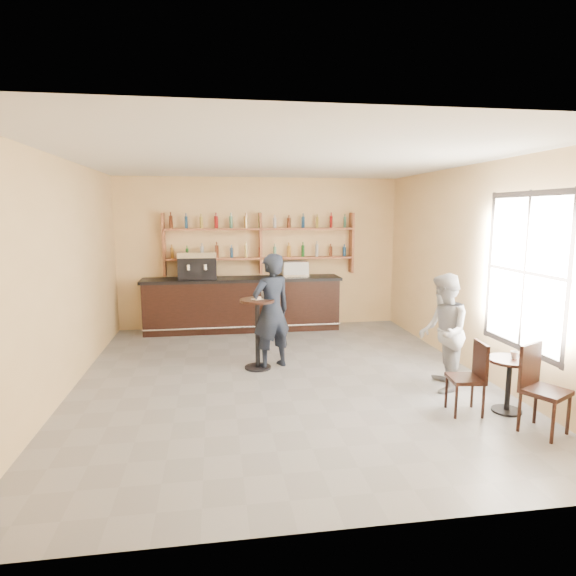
{
  "coord_description": "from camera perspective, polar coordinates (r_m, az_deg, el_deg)",
  "views": [
    {
      "loc": [
        -0.97,
        -6.83,
        2.46
      ],
      "look_at": [
        0.2,
        0.8,
        1.25
      ],
      "focal_mm": 30.0,
      "sensor_mm": 36.0,
      "label": 1
    }
  ],
  "objects": [
    {
      "name": "floor",
      "position": [
        7.33,
        -0.61,
        -10.71
      ],
      "size": [
        7.0,
        7.0,
        0.0
      ],
      "primitive_type": "plane",
      "color": "slate",
      "rests_on": "ground"
    },
    {
      "name": "ceiling",
      "position": [
        6.94,
        -0.66,
        15.02
      ],
      "size": [
        7.0,
        7.0,
        0.0
      ],
      "primitive_type": "plane",
      "rotation": [
        3.14,
        0.0,
        0.0
      ],
      "color": "white",
      "rests_on": "wall_back"
    },
    {
      "name": "wall_back",
      "position": [
        10.41,
        -3.35,
        4.16
      ],
      "size": [
        7.0,
        0.0,
        7.0
      ],
      "primitive_type": "plane",
      "rotation": [
        1.57,
        0.0,
        0.0
      ],
      "color": "#F7CC8C",
      "rests_on": "floor"
    },
    {
      "name": "wall_front",
      "position": [
        3.58,
        7.31,
        -5.11
      ],
      "size": [
        7.0,
        0.0,
        7.0
      ],
      "primitive_type": "plane",
      "rotation": [
        -1.57,
        0.0,
        0.0
      ],
      "color": "#F7CC8C",
      "rests_on": "floor"
    },
    {
      "name": "wall_left",
      "position": [
        7.18,
        -25.07,
        1.18
      ],
      "size": [
        0.0,
        7.0,
        7.0
      ],
      "primitive_type": "plane",
      "rotation": [
        1.57,
        0.0,
        1.57
      ],
      "color": "#F7CC8C",
      "rests_on": "floor"
    },
    {
      "name": "wall_right",
      "position": [
        7.95,
        21.33,
        2.08
      ],
      "size": [
        0.0,
        7.0,
        7.0
      ],
      "primitive_type": "plane",
      "rotation": [
        1.57,
        0.0,
        -1.57
      ],
      "color": "#F7CC8C",
      "rests_on": "floor"
    },
    {
      "name": "window_pane",
      "position": [
        6.93,
        26.26,
        1.68
      ],
      "size": [
        0.0,
        2.0,
        2.0
      ],
      "primitive_type": "plane",
      "rotation": [
        1.57,
        0.0,
        -1.57
      ],
      "color": "white",
      "rests_on": "wall_right"
    },
    {
      "name": "window_frame",
      "position": [
        6.93,
        26.22,
        1.68
      ],
      "size": [
        0.04,
        1.7,
        2.1
      ],
      "primitive_type": null,
      "color": "black",
      "rests_on": "wall_right"
    },
    {
      "name": "shelf_unit",
      "position": [
        10.27,
        -3.29,
        5.27
      ],
      "size": [
        4.0,
        0.26,
        1.4
      ],
      "primitive_type": null,
      "color": "brown",
      "rests_on": "wall_back"
    },
    {
      "name": "liquor_bottles",
      "position": [
        10.26,
        -3.3,
        6.22
      ],
      "size": [
        3.68,
        0.1,
        1.0
      ],
      "primitive_type": null,
      "color": "#8C5919",
      "rests_on": "shelf_unit"
    },
    {
      "name": "bar_counter",
      "position": [
        10.18,
        -5.41,
        -1.9
      ],
      "size": [
        4.13,
        0.8,
        1.12
      ],
      "primitive_type": null,
      "color": "black",
      "rests_on": "floor"
    },
    {
      "name": "espresso_machine",
      "position": [
        10.05,
        -10.7,
        2.66
      ],
      "size": [
        0.78,
        0.5,
        0.55
      ],
      "primitive_type": null,
      "rotation": [
        0.0,
        0.0,
        0.01
      ],
      "color": "black",
      "rests_on": "bar_counter"
    },
    {
      "name": "pastry_case",
      "position": [
        10.19,
        0.8,
        2.26
      ],
      "size": [
        0.6,
        0.51,
        0.33
      ],
      "primitive_type": null,
      "rotation": [
        0.0,
        0.0,
        0.14
      ],
      "color": "silver",
      "rests_on": "bar_counter"
    },
    {
      "name": "pedestal_table",
      "position": [
        7.65,
        -3.63,
        -5.47
      ],
      "size": [
        0.67,
        0.67,
        1.12
      ],
      "primitive_type": null,
      "rotation": [
        0.0,
        0.0,
        -0.27
      ],
      "color": "black",
      "rests_on": "floor"
    },
    {
      "name": "napkin",
      "position": [
        7.53,
        -3.67,
        -1.32
      ],
      "size": [
        0.21,
        0.21,
        0.0
      ],
      "primitive_type": "cube",
      "rotation": [
        0.0,
        0.0,
        0.59
      ],
      "color": "white",
      "rests_on": "pedestal_table"
    },
    {
      "name": "donut",
      "position": [
        7.52,
        -3.59,
        -1.17
      ],
      "size": [
        0.13,
        0.13,
        0.04
      ],
      "primitive_type": "torus",
      "rotation": [
        0.0,
        0.0,
        0.21
      ],
      "color": "#E68E54",
      "rests_on": "napkin"
    },
    {
      "name": "cup_pedestal",
      "position": [
        7.64,
        -2.7,
        -0.79
      ],
      "size": [
        0.16,
        0.16,
        0.11
      ],
      "primitive_type": "imported",
      "rotation": [
        0.0,
        0.0,
        0.22
      ],
      "color": "white",
      "rests_on": "pedestal_table"
    },
    {
      "name": "man_main",
      "position": [
        7.64,
        -1.98,
        -2.75
      ],
      "size": [
        0.79,
        0.68,
        1.84
      ],
      "primitive_type": "imported",
      "rotation": [
        0.0,
        0.0,
        3.57
      ],
      "color": "black",
      "rests_on": "floor"
    },
    {
      "name": "cafe_table",
      "position": [
        6.67,
        24.65,
        -10.45
      ],
      "size": [
        0.61,
        0.61,
        0.69
      ],
      "primitive_type": null,
      "rotation": [
        0.0,
        0.0,
        0.14
      ],
      "color": "black",
      "rests_on": "floor"
    },
    {
      "name": "cup_cafe",
      "position": [
        6.59,
        25.24,
        -7.2
      ],
      "size": [
        0.1,
        0.1,
        0.09
      ],
      "primitive_type": "imported",
      "rotation": [
        0.0,
        0.0,
        -0.05
      ],
      "color": "white",
      "rests_on": "cafe_table"
    },
    {
      "name": "chair_west",
      "position": [
        6.4,
        20.29,
        -9.96
      ],
      "size": [
        0.44,
        0.44,
        0.9
      ],
      "primitive_type": null,
      "rotation": [
        0.0,
        0.0,
        -1.69
      ],
      "color": "black",
      "rests_on": "floor"
    },
    {
      "name": "chair_south",
      "position": [
        6.19,
        28.23,
        -10.66
      ],
      "size": [
        0.59,
        0.59,
        1.0
      ],
      "primitive_type": null,
      "rotation": [
        0.0,
        0.0,
        0.49
      ],
      "color": "black",
      "rests_on": "floor"
    },
    {
      "name": "patron_second",
      "position": [
        7.04,
        17.9,
        -5.0
      ],
      "size": [
        0.85,
        0.96,
        1.64
      ],
      "primitive_type": "imported",
      "rotation": [
        0.0,
        0.0,
        -1.91
      ],
      "color": "gray",
      "rests_on": "floor"
    }
  ]
}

